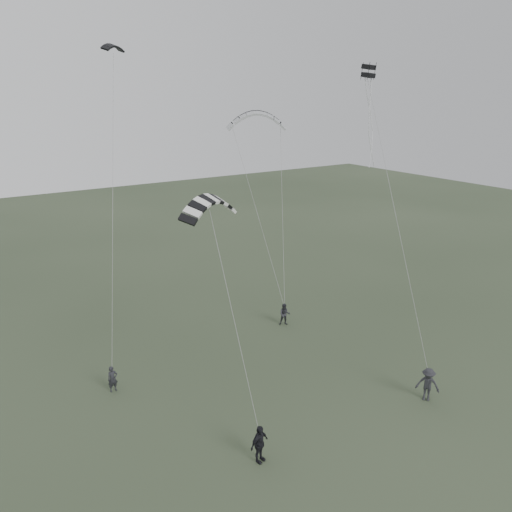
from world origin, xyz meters
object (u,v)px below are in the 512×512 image
flyer_center (259,444)px  kite_box (368,71)px  flyer_right (285,314)px  kite_striped (209,199)px  flyer_left (113,379)px  flyer_far (428,384)px  kite_pale_large (257,113)px  kite_dark_small (113,46)px

flyer_center → kite_box: (11.68, 6.33, 16.16)m
flyer_right → kite_striped: bearing=-111.9°
flyer_left → flyer_far: (13.91, -10.20, 0.20)m
flyer_center → flyer_far: (10.21, -1.04, 0.03)m
flyer_left → kite_striped: size_ratio=0.46×
kite_pale_large → kite_striped: 16.95m
kite_striped → flyer_center: bearing=-115.4°
flyer_far → kite_box: 17.79m
flyer_left → flyer_right: size_ratio=0.94×
kite_pale_large → kite_box: size_ratio=6.55×
flyer_left → kite_pale_large: (14.94, 8.09, 13.70)m
flyer_right → kite_pale_large: size_ratio=0.35×
flyer_right → kite_pale_large: bearing=108.1°
flyer_right → kite_box: 17.01m
kite_dark_small → flyer_far: bearing=-86.5°
flyer_center → kite_dark_small: size_ratio=1.22×
flyer_right → kite_box: bearing=-26.9°
flyer_left → kite_pale_large: kite_pale_large is taller
flyer_left → kite_pale_large: 21.83m
flyer_left → kite_box: kite_box is taller
kite_dark_small → flyer_center: bearing=-120.7°
flyer_far → flyer_left: bearing=-161.6°
kite_dark_small → kite_box: size_ratio=2.17×
flyer_right → flyer_far: (0.90, -11.71, 0.15)m
kite_pale_large → kite_dark_small: bearing=-132.9°
flyer_center → flyer_far: size_ratio=0.96×
flyer_right → kite_pale_large: kite_pale_large is taller
flyer_right → kite_box: size_ratio=2.32×
flyer_far → kite_dark_small: size_ratio=1.27×
kite_dark_small → kite_box: kite_dark_small is taller
flyer_right → flyer_center: 14.17m
kite_striped → kite_pale_large: bearing=27.4°
flyer_right → flyer_far: flyer_far is taller
kite_box → flyer_left: bearing=160.1°
flyer_center → kite_pale_large: size_ratio=0.40×
flyer_left → flyer_far: flyer_far is taller
flyer_center → kite_dark_small: bearing=77.6°
flyer_left → flyer_right: (13.01, 1.52, 0.05)m
flyer_right → kite_dark_small: 20.39m
flyer_left → flyer_far: bearing=-38.6°
flyer_far → kite_box: size_ratio=2.75×
flyer_left → flyer_right: 13.10m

